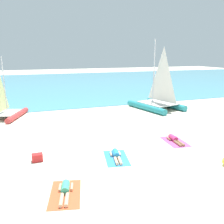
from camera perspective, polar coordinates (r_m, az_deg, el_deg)
ground_plane at (r=20.36m, az=-4.23°, el=-0.47°), size 120.00×120.00×0.00m
ocean_water at (r=42.02m, az=-12.58°, el=6.69°), size 120.00×40.00×0.05m
sailboat_teal at (r=22.40m, az=10.79°, el=3.08°), size 4.10×5.38×6.26m
sailboat_red at (r=20.74m, az=-24.34°, el=0.63°), size 3.52×4.30×4.83m
towel_left at (r=9.42m, az=-11.09°, el=-18.63°), size 1.51×2.10×0.01m
sunbather_left at (r=9.41m, az=-11.09°, el=-17.77°), size 0.75×1.56×0.30m
towel_middle at (r=11.98m, az=1.06°, el=-10.91°), size 1.46×2.08×0.01m
sunbather_middle at (r=11.99m, az=1.01°, el=-10.24°), size 0.70×1.56×0.30m
towel_right at (r=14.52m, az=14.78°, el=-6.84°), size 1.27×1.99×0.01m
sunbather_right at (r=14.53m, az=14.69°, el=-6.29°), size 0.58×1.57×0.30m
cooler_box at (r=12.14m, az=-17.39°, el=-10.33°), size 0.50×0.36×0.36m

